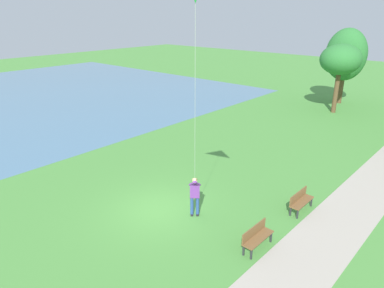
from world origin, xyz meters
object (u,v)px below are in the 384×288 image
(person_kite_flyer, at_px, (195,193))
(park_bench_far_walkway, at_px, (300,200))
(tree_treeline_right, at_px, (346,55))
(park_bench_near_walkway, at_px, (257,236))
(tree_lakeside_near, at_px, (341,60))

(person_kite_flyer, bearing_deg, park_bench_far_walkway, 46.17)
(person_kite_flyer, xyz_separation_m, park_bench_far_walkway, (3.18, 3.32, -0.54))
(person_kite_flyer, height_order, tree_treeline_right, tree_treeline_right)
(person_kite_flyer, relative_size, park_bench_near_walkway, 1.21)
(park_bench_far_walkway, distance_m, tree_treeline_right, 21.92)
(tree_treeline_right, height_order, tree_lakeside_near, tree_treeline_right)
(person_kite_flyer, height_order, park_bench_near_walkway, person_kite_flyer)
(park_bench_near_walkway, bearing_deg, person_kite_flyer, 176.64)
(person_kite_flyer, distance_m, tree_treeline_right, 24.46)
(tree_treeline_right, bearing_deg, person_kite_flyer, -83.71)
(park_bench_near_walkway, height_order, tree_treeline_right, tree_treeline_right)
(park_bench_far_walkway, height_order, tree_treeline_right, tree_treeline_right)
(park_bench_far_walkway, bearing_deg, tree_treeline_right, 105.70)
(park_bench_near_walkway, distance_m, tree_treeline_right, 25.25)
(park_bench_near_walkway, height_order, tree_lakeside_near, tree_lakeside_near)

